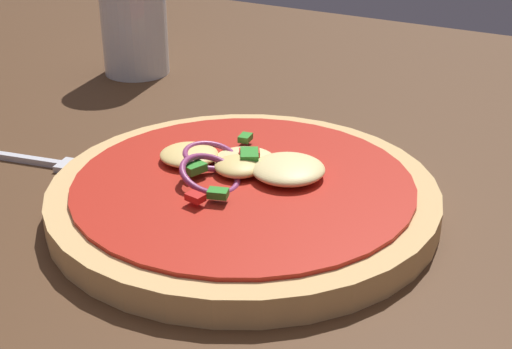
{
  "coord_description": "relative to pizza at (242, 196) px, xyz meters",
  "views": [
    {
      "loc": [
        0.27,
        -0.39,
        0.29
      ],
      "look_at": [
        0.04,
        0.02,
        0.06
      ],
      "focal_mm": 52.58,
      "sensor_mm": 36.0,
      "label": 1
    }
  ],
  "objects": [
    {
      "name": "pizza",
      "position": [
        0.0,
        0.0,
        0.0
      ],
      "size": [
        0.27,
        0.27,
        0.04
      ],
      "color": "tan",
      "rests_on": "dining_table"
    },
    {
      "name": "beer_glass",
      "position": [
        -0.25,
        0.21,
        0.04
      ],
      "size": [
        0.07,
        0.07,
        0.13
      ],
      "color": "silver",
      "rests_on": "dining_table"
    },
    {
      "name": "fork",
      "position": [
        -0.18,
        -0.01,
        -0.01
      ],
      "size": [
        0.18,
        0.04,
        0.01
      ],
      "color": "silver",
      "rests_on": "dining_table"
    },
    {
      "name": "dining_table",
      "position": [
        -0.04,
        0.0,
        -0.03
      ],
      "size": [
        1.33,
        1.08,
        0.04
      ],
      "color": "#4C301C",
      "rests_on": "ground"
    }
  ]
}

